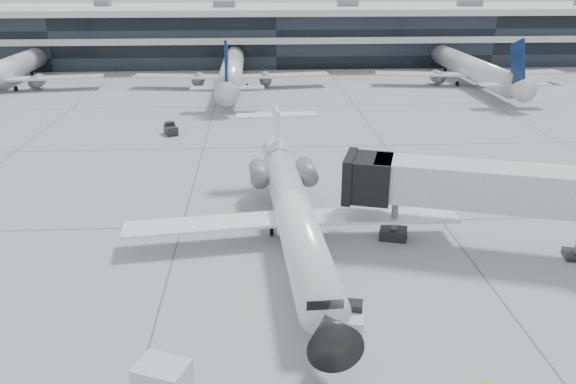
{
  "coord_description": "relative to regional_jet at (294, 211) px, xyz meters",
  "views": [
    {
      "loc": [
        -4.22,
        -38.89,
        18.1
      ],
      "look_at": [
        -1.93,
        0.1,
        2.6
      ],
      "focal_mm": 35.0,
      "sensor_mm": 36.0,
      "label": 1
    }
  ],
  "objects": [
    {
      "name": "bg_jet_right",
      "position": [
        33.71,
        57.89,
        -2.34
      ],
      "size": [
        32.0,
        40.0,
        9.6
      ],
      "primitive_type": null,
      "color": "silver",
      "rests_on": "ground"
    },
    {
      "name": "baggage_tug",
      "position": [
        2.46,
        -10.61,
        -1.74
      ],
      "size": [
        1.65,
        2.3,
        1.33
      ],
      "rotation": [
        0.0,
        0.0,
        -0.22
      ],
      "color": "silver",
      "rests_on": "ground"
    },
    {
      "name": "regional_jet",
      "position": [
        0.0,
        0.0,
        0.0
      ],
      "size": [
        23.75,
        29.64,
        6.84
      ],
      "rotation": [
        0.0,
        0.0,
        0.05
      ],
      "color": "white",
      "rests_on": "ground"
    },
    {
      "name": "jet_bridge",
      "position": [
        13.93,
        -2.04,
        2.19
      ],
      "size": [
        19.04,
        8.79,
        6.22
      ],
      "rotation": [
        0.0,
        0.0,
        -0.3
      ],
      "color": "#AAADAF",
      "rests_on": "ground"
    },
    {
      "name": "terminal",
      "position": [
        1.71,
        84.89,
        2.66
      ],
      "size": [
        170.0,
        22.0,
        10.0
      ],
      "primitive_type": "cube",
      "color": "black",
      "rests_on": "ground"
    },
    {
      "name": "ground",
      "position": [
        1.71,
        2.89,
        -2.34
      ],
      "size": [
        220.0,
        220.0,
        0.0
      ],
      "primitive_type": "plane",
      "color": "gray",
      "rests_on": "ground"
    },
    {
      "name": "bg_jet_center",
      "position": [
        -6.29,
        57.89,
        -2.34
      ],
      "size": [
        32.0,
        40.0,
        9.6
      ],
      "primitive_type": null,
      "color": "silver",
      "rests_on": "ground"
    },
    {
      "name": "traffic_cone",
      "position": [
        -2.98,
        17.27,
        -2.1
      ],
      "size": [
        0.39,
        0.39,
        0.49
      ],
      "rotation": [
        0.0,
        0.0,
        0.19
      ],
      "color": "orange",
      "rests_on": "ground"
    },
    {
      "name": "bg_jet_left",
      "position": [
        -43.29,
        57.89,
        -2.34
      ],
      "size": [
        32.0,
        40.0,
        9.6
      ],
      "primitive_type": null,
      "color": "silver",
      "rests_on": "ground"
    },
    {
      "name": "far_tug",
      "position": [
        -12.58,
        28.91,
        -1.71
      ],
      "size": [
        1.98,
        2.5,
        1.39
      ],
      "rotation": [
        0.0,
        0.0,
        0.36
      ],
      "color": "black",
      "rests_on": "ground"
    }
  ]
}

